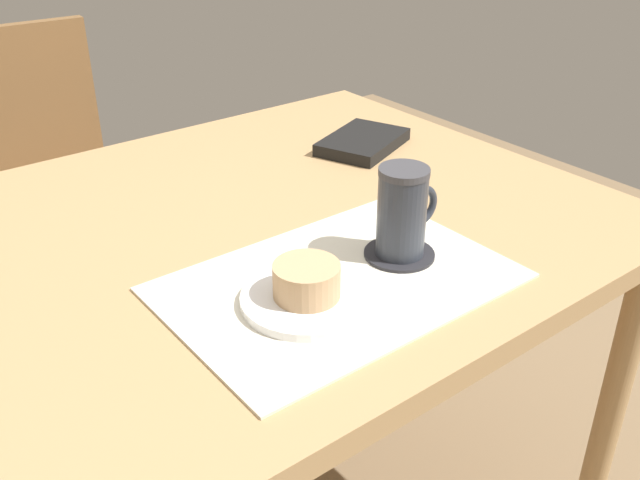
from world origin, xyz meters
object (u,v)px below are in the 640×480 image
wooden_chair (46,199)px  pastry (307,280)px  dining_table (276,259)px  small_book (363,142)px  pastry_plate (307,299)px  coffee_mug (403,211)px

wooden_chair → pastry: size_ratio=10.47×
dining_table → pastry: pastry is taller
dining_table → pastry: size_ratio=12.02×
small_book → pastry_plate: bearing=-160.1°
small_book → pastry: bearing=-160.1°
pastry_plate → small_book: 0.57m
pastry_plate → small_book: (0.42, 0.38, 0.00)m
pastry_plate → wooden_chair: bearing=90.6°
wooden_chair → coffee_mug: size_ratio=6.95×
dining_table → small_book: 0.35m
pastry → small_book: size_ratio=0.48×
wooden_chair → small_book: size_ratio=5.06×
dining_table → coffee_mug: coffee_mug is taller
dining_table → wooden_chair: bearing=98.7°
dining_table → coffee_mug: (0.06, -0.23, 0.16)m
coffee_mug → small_book: size_ratio=0.73×
wooden_chair → dining_table: bearing=102.0°
dining_table → pastry: (-0.12, -0.24, 0.12)m
wooden_chair → coffee_mug: bearing=103.6°
wooden_chair → small_book: bearing=125.1°
pastry → dining_table: bearing=64.4°
dining_table → pastry_plate: pastry_plate is taller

